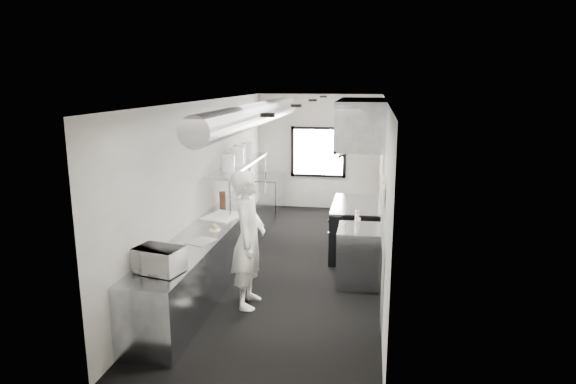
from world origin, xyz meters
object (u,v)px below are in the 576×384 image
at_px(microwave, 159,260).
at_px(deli_tub_a, 159,258).
at_px(plate_stack_d, 247,150).
at_px(knife_block, 222,200).
at_px(squeeze_bottle_e, 357,216).
at_px(prep_counter, 220,244).
at_px(bottle_station, 359,256).
at_px(squeeze_bottle_b, 357,225).
at_px(small_plate, 215,230).
at_px(squeeze_bottle_c, 359,223).
at_px(squeeze_bottle_a, 357,227).
at_px(plate_stack_b, 237,157).
at_px(plate_stack_c, 240,153).
at_px(range, 355,229).
at_px(deli_tub_b, 167,250).
at_px(squeeze_bottle_d, 357,219).
at_px(line_cook, 248,239).
at_px(exhaust_hood, 361,123).
at_px(pass_shelf, 240,165).
at_px(far_work_table, 266,195).
at_px(plate_stack_a, 228,163).
at_px(cutting_board, 222,216).

distance_m(microwave, deli_tub_a, 0.35).
bearing_deg(plate_stack_d, knife_block, -95.14).
relative_size(deli_tub_a, squeeze_bottle_e, 0.74).
xyz_separation_m(prep_counter, bottle_station, (2.30, -0.20, 0.00)).
xyz_separation_m(bottle_station, squeeze_bottle_b, (-0.04, -0.19, 0.54)).
height_order(small_plate, squeeze_bottle_c, squeeze_bottle_c).
height_order(squeeze_bottle_a, squeeze_bottle_b, same).
relative_size(plate_stack_b, squeeze_bottle_e, 1.69).
height_order(plate_stack_c, squeeze_bottle_b, plate_stack_c).
height_order(prep_counter, plate_stack_d, plate_stack_d).
bearing_deg(plate_stack_c, range, -10.79).
bearing_deg(squeeze_bottle_b, deli_tub_b, -149.16).
distance_m(prep_counter, squeeze_bottle_d, 2.32).
relative_size(line_cook, microwave, 3.81).
bearing_deg(exhaust_hood, line_cook, -120.57).
relative_size(pass_shelf, plate_stack_d, 9.05).
bearing_deg(knife_block, line_cook, -82.41).
relative_size(far_work_table, plate_stack_a, 4.50).
bearing_deg(bottle_station, plate_stack_c, 142.33).
relative_size(line_cook, squeeze_bottle_c, 11.37).
bearing_deg(squeeze_bottle_d, microwave, -133.06).
bearing_deg(squeeze_bottle_e, plate_stack_c, 146.57).
distance_m(bottle_station, line_cook, 1.90).
relative_size(range, plate_stack_a, 6.00).
height_order(far_work_table, squeeze_bottle_e, squeeze_bottle_e).
distance_m(bottle_station, plate_stack_c, 3.26).
relative_size(plate_stack_b, squeeze_bottle_d, 1.93).
bearing_deg(bottle_station, pass_shelf, 144.01).
height_order(exhaust_hood, cutting_board, exhaust_hood).
relative_size(small_plate, squeeze_bottle_e, 0.82).
bearing_deg(deli_tub_b, squeeze_bottle_d, 36.80).
bearing_deg(deli_tub_a, squeeze_bottle_c, 38.06).
bearing_deg(range, squeeze_bottle_e, -86.76).
relative_size(exhaust_hood, bottle_station, 2.44).
relative_size(small_plate, squeeze_bottle_c, 0.97).
relative_size(deli_tub_b, small_plate, 0.88).
bearing_deg(squeeze_bottle_c, plate_stack_c, 141.63).
height_order(deli_tub_a, squeeze_bottle_b, squeeze_bottle_b).
height_order(exhaust_hood, plate_stack_c, exhaust_hood).
xyz_separation_m(cutting_board, squeeze_bottle_c, (2.27, -0.31, 0.07)).
distance_m(microwave, plate_stack_a, 3.21).
distance_m(cutting_board, plate_stack_b, 1.43).
height_order(line_cook, squeeze_bottle_a, line_cook).
height_order(squeeze_bottle_a, squeeze_bottle_e, squeeze_bottle_e).
bearing_deg(line_cook, prep_counter, 30.89).
xyz_separation_m(exhaust_hood, far_work_table, (-2.25, 2.50, -1.94)).
distance_m(deli_tub_a, plate_stack_c, 3.84).
relative_size(prep_counter, squeeze_bottle_a, 31.79).
xyz_separation_m(pass_shelf, plate_stack_c, (-0.03, 0.13, 0.21)).
xyz_separation_m(deli_tub_a, squeeze_bottle_e, (2.38, 2.22, 0.05)).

